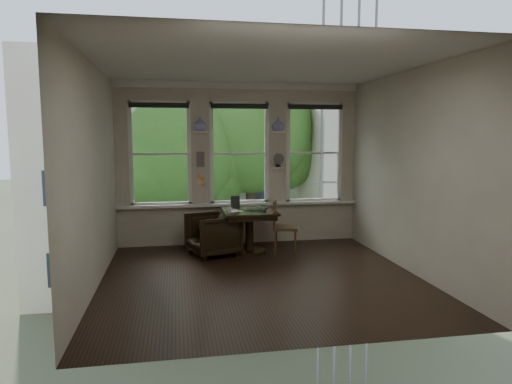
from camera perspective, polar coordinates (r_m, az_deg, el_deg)
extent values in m
plane|color=black|center=(6.68, 0.65, -10.64)|extent=(4.50, 4.50, 0.00)
plane|color=silver|center=(6.44, 0.69, 15.73)|extent=(4.50, 4.50, 0.00)
plane|color=beige|center=(8.60, -2.12, 3.51)|extent=(4.50, 0.00, 4.50)
plane|color=beige|center=(4.20, 6.37, -0.20)|extent=(4.50, 0.00, 4.50)
plane|color=beige|center=(6.36, -19.67, 1.88)|extent=(0.00, 4.50, 4.50)
plane|color=beige|center=(7.15, 18.70, 2.44)|extent=(0.00, 4.50, 4.50)
cube|color=white|center=(8.41, -6.98, 7.48)|extent=(0.26, 0.16, 0.03)
cube|color=white|center=(8.61, 2.78, 7.51)|extent=(0.26, 0.16, 0.03)
cube|color=#59544F|center=(8.45, -6.94, 4.08)|extent=(0.14, 0.06, 0.28)
imported|color=white|center=(8.42, -6.99, 8.42)|extent=(0.24, 0.24, 0.25)
imported|color=white|center=(8.62, 2.79, 8.43)|extent=(0.24, 0.24, 0.25)
imported|color=black|center=(7.84, -5.42, -5.29)|extent=(1.00, 0.98, 0.72)
cube|color=maroon|center=(7.82, -5.42, -4.64)|extent=(0.45, 0.45, 0.06)
imported|color=black|center=(7.81, -0.11, -2.28)|extent=(0.41, 0.33, 0.03)
imported|color=white|center=(7.60, -3.34, -2.31)|extent=(0.11, 0.11, 0.09)
imported|color=white|center=(7.73, 0.90, -2.09)|extent=(0.16, 0.16, 0.10)
cube|color=black|center=(8.07, -2.61, -1.29)|extent=(0.16, 0.08, 0.22)
cube|color=silver|center=(7.84, -2.79, -2.33)|extent=(0.32, 0.36, 0.00)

